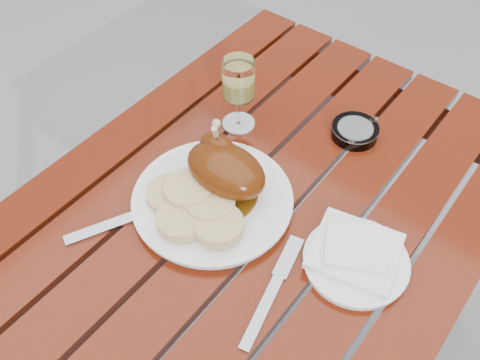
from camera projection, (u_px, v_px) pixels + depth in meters
name	position (u px, v px, depth m)	size (l,w,h in m)	color
table	(246.00, 309.00, 1.30)	(0.80, 1.20, 0.75)	#641B0C
dinner_plate	(213.00, 201.00, 1.03)	(0.31, 0.31, 0.02)	white
roast_duck	(224.00, 168.00, 1.01)	(0.17, 0.16, 0.12)	#58340A
bread_dumplings	(193.00, 206.00, 0.98)	(0.21, 0.15, 0.04)	tan
wine_glass	(238.00, 95.00, 1.12)	(0.07, 0.07, 0.17)	#CCC35C
side_plate	(356.00, 262.00, 0.94)	(0.19, 0.19, 0.02)	white
napkin	(355.00, 251.00, 0.94)	(0.15, 0.14, 0.01)	white
ashtray	(355.00, 131.00, 1.15)	(0.10, 0.10, 0.03)	#B2B7BC
fork	(113.00, 224.00, 1.00)	(0.02, 0.18, 0.01)	gray
knife	(268.00, 298.00, 0.90)	(0.02, 0.20, 0.01)	gray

